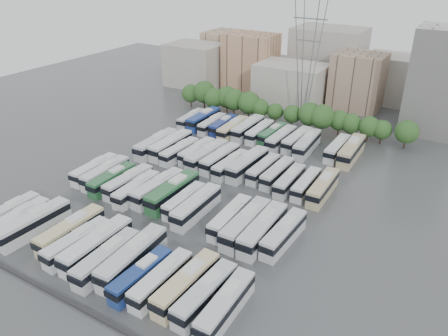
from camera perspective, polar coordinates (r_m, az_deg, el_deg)
The scene contains 58 objects.
ground at distance 84.80m, azimuth -3.85°, elevation -3.24°, with size 220.00×220.00×0.00m, color #424447.
parapet at distance 65.61m, azimuth -21.00°, elevation -15.27°, with size 56.00×0.50×0.50m, color #2D2D30.
tree_line at distance 117.90m, azimuth 6.69°, elevation 7.78°, with size 66.02×7.89×8.23m.
city_buildings at distance 145.10m, azimuth 10.14°, elevation 12.60°, with size 102.00×35.00×20.00m.
apartment_tower at distance 121.79m, azimuth 26.41°, elevation 10.07°, with size 14.00×14.00×26.00m, color silver.
electricity_pylon at distance 119.53m, azimuth 10.87°, elevation 14.87°, with size 9.00×6.91×33.83m.
bus_r0_s0 at distance 83.70m, azimuth -26.22°, elevation -5.29°, with size 2.58×11.33×3.55m.
bus_r0_s1 at distance 81.07m, azimuth -25.22°, elevation -6.10°, with size 2.79×11.53×3.60m.
bus_r0_s2 at distance 78.56m, azimuth -23.61°, elevation -6.62°, with size 3.39×13.19×4.11m.
bus_r0_s4 at distance 74.62m, azimuth -19.39°, elevation -7.72°, with size 2.79×12.56×3.94m.
bus_r0_s5 at distance 71.71m, azimuth -18.61°, elevation -9.23°, with size 3.14×11.91×3.70m.
bus_r0_s6 at distance 69.91m, azimuth -16.29°, elevation -9.65°, with size 2.98×13.26×4.15m.
bus_r0_s7 at distance 67.09m, azimuth -15.03°, elevation -11.32°, with size 3.14×12.52×3.90m.
bus_r0_s8 at distance 66.14m, azimuth -11.86°, elevation -11.35°, with size 3.62×13.69×4.25m.
bus_r0_s9 at distance 63.40m, azimuth -10.80°, elevation -13.60°, with size 2.87×11.25×3.50m.
bus_r0_s10 at distance 62.15m, azimuth -8.18°, elevation -14.24°, with size 2.66×11.61×3.63m.
bus_r0_s11 at distance 60.94m, azimuth -4.92°, elevation -14.83°, with size 3.09×12.58×3.92m.
bus_r0_s12 at distance 59.44m, azimuth -2.46°, elevation -16.12°, with size 3.12×12.16×3.78m.
bus_r0_s13 at distance 57.96m, azimuth 0.21°, elevation -17.46°, with size 2.91×12.06×3.77m.
bus_r1_s0 at distance 93.32m, azimuth -16.53°, elevation -0.18°, with size 2.78×11.60×3.62m.
bus_r1_s1 at distance 91.07m, azimuth -15.22°, elevation -0.63°, with size 3.08×12.10×3.77m.
bus_r1_s2 at distance 88.40m, azimuth -14.37°, elevation -1.45°, with size 2.52×11.49×3.60m.
bus_r1_s3 at distance 86.66m, azimuth -12.39°, elevation -1.78°, with size 2.96×11.84×3.69m.
bus_r1_s4 at distance 83.79m, azimuth -11.32°, elevation -2.73°, with size 2.90×11.69×3.64m.
bus_r1_s5 at distance 83.17m, azimuth -8.63°, elevation -2.59°, with size 3.36×12.88×4.00m.
bus_r1_s6 at distance 81.41m, azimuth -6.70°, elevation -3.07°, with size 3.13×13.38×4.18m.
bus_r1_s7 at distance 79.07m, azimuth -5.19°, elevation -4.28°, with size 2.44×10.92×3.42m.
bus_r1_s8 at distance 76.81m, azimuth -3.62°, elevation -4.99°, with size 2.91×12.64×3.96m.
bus_r1_s10 at distance 73.83m, azimuth 0.80°, elevation -6.49°, with size 3.00×11.90×3.71m.
bus_r1_s11 at distance 71.99m, azimuth 2.86°, elevation -7.27°, with size 2.94×13.29×4.17m.
bus_r1_s12 at distance 70.83m, azimuth 5.10°, elevation -7.97°, with size 3.12×13.44×4.20m.
bus_r1_s13 at distance 70.55m, azimuth 7.81°, elevation -8.49°, with size 3.09×12.22×3.81m.
bus_r2_s1 at distance 101.73m, azimuth -8.80°, elevation 3.12°, with size 3.18×13.51×4.22m.
bus_r2_s2 at distance 100.77m, azimuth -6.96°, elevation 2.99°, with size 2.90×13.26×4.16m.
bus_r2_s3 at distance 98.09m, azimuth -5.82°, elevation 2.20°, with size 3.00×11.60×3.61m.
bus_r2_s4 at distance 97.71m, azimuth -3.53°, elevation 2.18°, with size 2.59×11.47×3.59m.
bus_r2_s5 at distance 95.20m, azimuth -2.27°, elevation 1.67°, with size 3.46×13.02×4.05m.
bus_r2_s6 at distance 93.91m, azimuth -0.51°, elevation 1.26°, with size 3.19×12.32×3.83m.
bus_r2_s7 at distance 91.42m, azimuth 0.89°, elevation 0.42°, with size 2.99×11.54×3.59m.
bus_r2_s8 at distance 91.17m, azimuth 3.08°, elevation 0.51°, with size 3.51×13.47×4.19m.
bus_r2_s9 at distance 90.18m, azimuth 5.16°, elevation -0.11°, with size 2.73×11.20×3.49m.
bus_r2_s10 at distance 88.71m, azimuth 6.98°, elevation -0.66°, with size 2.79×11.48×3.58m.
bus_r2_s11 at distance 86.30m, azimuth 8.55°, elevation -1.62°, with size 2.58×11.20×3.50m.
bus_r2_s12 at distance 85.67m, azimuth 10.68°, elevation -2.06°, with size 2.50×10.94×3.43m.
bus_r2_s13 at distance 84.73m, azimuth 12.81°, elevation -2.46°, with size 2.92×12.33×3.85m.
bus_r3_s0 at distance 117.53m, azimuth -4.29°, elevation 6.44°, with size 2.91×11.01×3.42m.
bus_r3_s1 at distance 116.38m, azimuth -2.68°, elevation 6.43°, with size 2.92×12.79×4.00m.
bus_r3_s2 at distance 113.54m, azimuth -1.56°, elevation 5.78°, with size 2.67×11.12×3.47m.
bus_r3_s3 at distance 112.69m, azimuth -0.10°, elevation 5.63°, with size 2.88×11.16×3.47m.
bus_r3_s4 at distance 110.00m, azimuth 1.16°, elevation 5.19°, with size 2.94×12.40×3.87m.
bus_r3_s5 at distance 110.19m, azimuth 3.12°, elevation 5.24°, with size 2.92×12.96×4.06m.
bus_r3_s6 at distance 108.56m, azimuth 4.70°, elevation 4.74°, with size 2.63×11.69×3.66m.
bus_r3_s7 at distance 107.95m, azimuth 6.35°, elevation 4.48°, with size 2.96×11.11×3.45m.
bus_r3_s8 at distance 104.95m, azimuth 7.46°, elevation 3.85°, with size 3.04×12.25×3.82m.
bus_r3_s9 at distance 104.84m, azimuth 9.50°, elevation 3.67°, with size 3.16×12.15×3.78m.
bus_r3_s10 at distance 102.64m, azimuth 10.79°, elevation 3.12°, with size 3.43×12.97×4.03m.
bus_r3_s12 at distance 102.19m, azimuth 14.59°, elevation 2.51°, with size 2.71×11.94×3.74m.
bus_r3_s13 at distance 101.21m, azimuth 16.31°, elevation 2.21°, with size 3.23×13.65×4.27m.
Camera 1 is at (42.63, -59.91, 42.23)m, focal length 35.00 mm.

